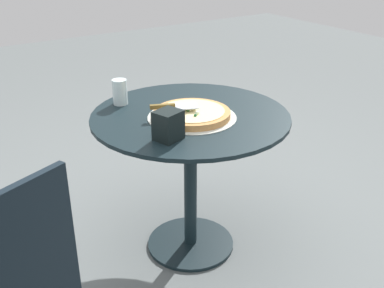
{
  "coord_description": "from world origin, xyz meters",
  "views": [
    {
      "loc": [
        -1.65,
        1.08,
        1.5
      ],
      "look_at": [
        -0.04,
        0.02,
        0.59
      ],
      "focal_mm": 43.79,
      "sensor_mm": 36.0,
      "label": 1
    }
  ],
  "objects_px": {
    "patio_table": "(190,148)",
    "pizza_server": "(174,106)",
    "napkin_dispenser": "(168,125)",
    "pizza_on_tray": "(192,114)",
    "drinking_cup": "(120,92)"
  },
  "relations": [
    {
      "from": "pizza_server",
      "to": "napkin_dispenser",
      "type": "distance_m",
      "value": 0.23
    },
    {
      "from": "patio_table",
      "to": "napkin_dispenser",
      "type": "bearing_deg",
      "value": 128.91
    },
    {
      "from": "pizza_on_tray",
      "to": "drinking_cup",
      "type": "relative_size",
      "value": 3.3
    },
    {
      "from": "pizza_on_tray",
      "to": "drinking_cup",
      "type": "xyz_separation_m",
      "value": [
        0.33,
        0.19,
        0.04
      ]
    },
    {
      "from": "pizza_on_tray",
      "to": "pizza_server",
      "type": "height_order",
      "value": "pizza_server"
    },
    {
      "from": "patio_table",
      "to": "pizza_on_tray",
      "type": "bearing_deg",
      "value": 156.6
    },
    {
      "from": "patio_table",
      "to": "pizza_server",
      "type": "distance_m",
      "value": 0.24
    },
    {
      "from": "pizza_on_tray",
      "to": "drinking_cup",
      "type": "height_order",
      "value": "drinking_cup"
    },
    {
      "from": "pizza_server",
      "to": "drinking_cup",
      "type": "distance_m",
      "value": 0.32
    },
    {
      "from": "pizza_server",
      "to": "drinking_cup",
      "type": "xyz_separation_m",
      "value": [
        0.29,
        0.12,
        0.0
      ]
    },
    {
      "from": "drinking_cup",
      "to": "napkin_dispenser",
      "type": "relative_size",
      "value": 1.0
    },
    {
      "from": "patio_table",
      "to": "pizza_server",
      "type": "relative_size",
      "value": 4.23
    },
    {
      "from": "patio_table",
      "to": "pizza_on_tray",
      "type": "height_order",
      "value": "pizza_on_tray"
    },
    {
      "from": "pizza_server",
      "to": "pizza_on_tray",
      "type": "bearing_deg",
      "value": -120.24
    },
    {
      "from": "patio_table",
      "to": "drinking_cup",
      "type": "xyz_separation_m",
      "value": [
        0.29,
        0.21,
        0.23
      ]
    }
  ]
}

